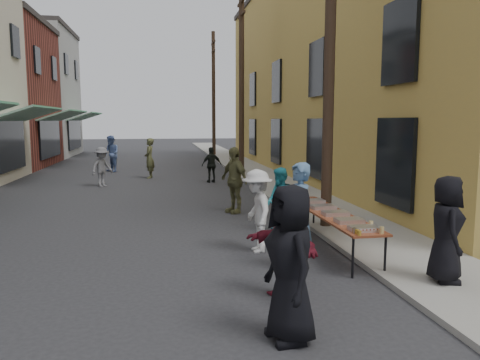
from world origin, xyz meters
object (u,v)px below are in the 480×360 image
object	(u,v)px
serving_table	(330,214)
server	(446,229)
guest_front_a	(290,263)
utility_pole_far	(214,95)
catering_tray_sausage	(364,228)
utility_pole_mid	(242,81)
guest_front_c	(280,201)
utility_pole_near	(330,39)

from	to	relation	value
serving_table	server	xyz separation A→B (m)	(0.97, -2.52, 0.23)
guest_front_a	server	xyz separation A→B (m)	(2.91, 1.32, -0.01)
serving_table	guest_front_a	world-z (taller)	guest_front_a
guest_front_a	utility_pole_far	bearing A→B (deg)	166.57
utility_pole_far	catering_tray_sausage	size ratio (longest dim) A/B	18.00
utility_pole_mid	guest_front_a	xyz separation A→B (m)	(-2.44, -17.44, -3.55)
guest_front_c	utility_pole_near	bearing A→B (deg)	93.77
utility_pole_far	guest_front_a	world-z (taller)	utility_pole_far
utility_pole_near	guest_front_a	world-z (taller)	utility_pole_near
catering_tray_sausage	server	world-z (taller)	server
utility_pole_near	catering_tray_sausage	distance (m)	4.96
utility_pole_mid	utility_pole_far	world-z (taller)	same
catering_tray_sausage	guest_front_c	bearing A→B (deg)	103.41
serving_table	catering_tray_sausage	size ratio (longest dim) A/B	8.00
serving_table	catering_tray_sausage	distance (m)	1.65
guest_front_a	guest_front_c	bearing A→B (deg)	158.07
guest_front_c	catering_tray_sausage	bearing A→B (deg)	5.69
utility_pole_mid	guest_front_c	size ratio (longest dim) A/B	5.79
utility_pole_far	catering_tray_sausage	world-z (taller)	utility_pole_far
utility_pole_far	utility_pole_near	bearing A→B (deg)	-90.00
guest_front_a	server	bearing A→B (deg)	105.76
utility_pole_near	server	distance (m)	5.46
utility_pole_far	guest_front_c	world-z (taller)	utility_pole_far
catering_tray_sausage	server	size ratio (longest dim) A/B	0.30
catering_tray_sausage	guest_front_a	xyz separation A→B (m)	(-1.94, -2.19, 0.16)
catering_tray_sausage	guest_front_c	xyz separation A→B (m)	(-0.72, 3.00, -0.01)
utility_pole_far	serving_table	bearing A→B (deg)	-91.12
utility_pole_mid	serving_table	bearing A→B (deg)	-92.11
server	guest_front_c	bearing A→B (deg)	41.69
catering_tray_sausage	guest_front_c	size ratio (longest dim) A/B	0.32
guest_front_c	server	bearing A→B (deg)	15.80
utility_pole_mid	catering_tray_sausage	distance (m)	15.70
catering_tray_sausage	guest_front_c	world-z (taller)	guest_front_c
utility_pole_far	utility_pole_mid	bearing A→B (deg)	-90.00
serving_table	server	world-z (taller)	server
utility_pole_far	guest_front_c	bearing A→B (deg)	-92.87
utility_pole_mid	utility_pole_far	xyz separation A→B (m)	(0.00, 12.00, 0.00)
utility_pole_near	guest_front_a	distance (m)	6.94
utility_pole_near	guest_front_c	xyz separation A→B (m)	(-1.22, -0.25, -3.72)
utility_pole_near	serving_table	bearing A→B (deg)	-107.38
utility_pole_far	server	size ratio (longest dim) A/B	5.33
utility_pole_mid	guest_front_a	world-z (taller)	utility_pole_mid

